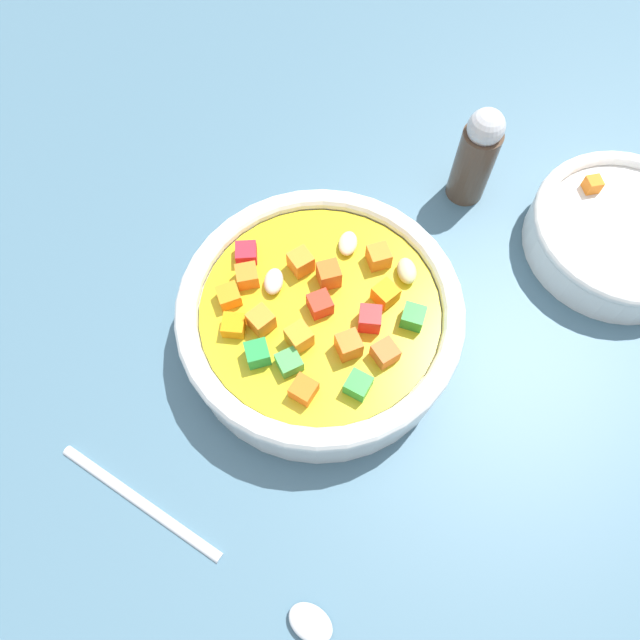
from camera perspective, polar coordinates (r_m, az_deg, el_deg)
name	(u,v)px	position (r cm, az deg, el deg)	size (l,w,h in cm)	color
ground_plane	(320,338)	(47.41, 0.00, -1.74)	(140.00, 140.00, 2.00)	#42667A
soup_bowl_main	(320,317)	(43.98, 0.00, 0.27)	(21.27, 21.27, 6.01)	white
spoon	(212,553)	(42.54, -10.48, -21.54)	(16.11, 17.77, 1.01)	silver
side_bowl_small	(620,233)	(54.80, 27.31, 7.54)	(15.15, 15.15, 4.12)	white
pepper_shaker	(476,156)	(51.96, 15.03, 15.25)	(3.32, 3.32, 9.42)	#4C3828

